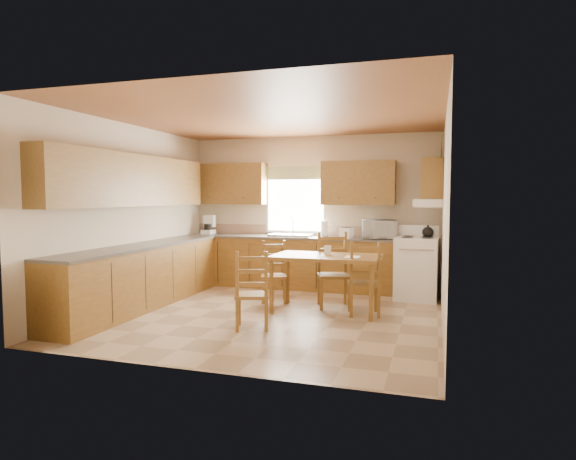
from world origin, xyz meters
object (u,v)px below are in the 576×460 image
(stove, at_px, (417,269))
(chair_far_left, at_px, (274,272))
(chair_far_right, at_px, (334,271))
(chair_near_right, at_px, (364,278))
(dining_table, at_px, (326,283))
(microwave, at_px, (379,229))
(chair_near_left, at_px, (252,290))

(stove, relative_size, chair_far_left, 1.04)
(chair_far_left, bearing_deg, stove, 2.97)
(chair_far_right, bearing_deg, chair_far_left, 154.98)
(stove, xyz_separation_m, chair_near_right, (-0.65, -1.27, 0.02))
(dining_table, height_order, chair_near_right, chair_near_right)
(chair_near_right, xyz_separation_m, chair_far_left, (-1.45, 0.42, -0.04))
(stove, distance_m, chair_far_left, 2.27)
(microwave, distance_m, chair_far_right, 1.45)
(dining_table, distance_m, chair_near_right, 0.55)
(chair_near_right, bearing_deg, microwave, -104.27)
(chair_far_left, distance_m, chair_far_right, 0.97)
(chair_near_right, bearing_deg, chair_far_right, -47.06)
(microwave, xyz_separation_m, chair_near_left, (-1.24, -2.66, -0.59))
(microwave, xyz_separation_m, chair_far_left, (-1.47, -1.16, -0.61))
(chair_near_right, bearing_deg, chair_near_left, 28.23)
(stove, distance_m, chair_far_right, 1.49)
(chair_near_left, xyz_separation_m, chair_near_right, (1.21, 1.08, 0.02))
(dining_table, height_order, chair_far_right, chair_far_right)
(dining_table, bearing_deg, stove, 46.51)
(chair_near_left, bearing_deg, stove, -147.24)
(microwave, bearing_deg, dining_table, -121.20)
(dining_table, relative_size, chair_far_left, 1.61)
(microwave, relative_size, chair_near_right, 0.51)
(microwave, height_order, chair_near_left, microwave)
(dining_table, relative_size, chair_near_left, 1.55)
(chair_far_right, bearing_deg, chair_near_right, -52.85)
(microwave, relative_size, dining_table, 0.35)
(dining_table, height_order, chair_near_left, chair_near_left)
(chair_near_left, distance_m, chair_far_left, 1.52)
(dining_table, distance_m, chair_near_left, 1.31)
(chair_near_left, xyz_separation_m, chair_far_left, (-0.23, 1.50, -0.02))
(stove, bearing_deg, microwave, 158.45)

